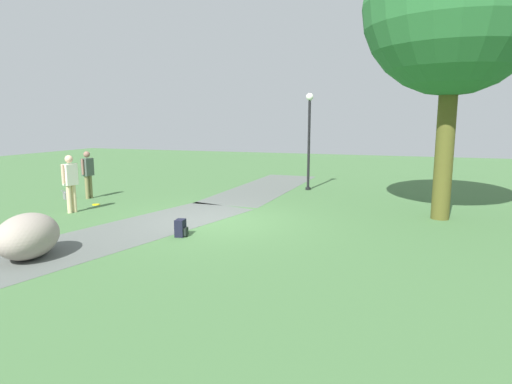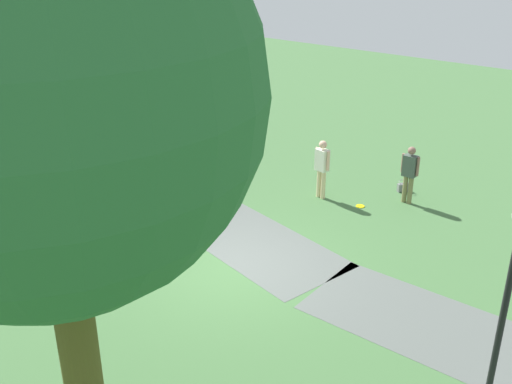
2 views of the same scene
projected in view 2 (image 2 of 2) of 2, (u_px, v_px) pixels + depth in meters
The scene contains 12 objects.
ground_plane at pixel (232, 267), 13.70m from camera, with size 48.00×48.00×0.00m, color #426B3C.
footpath_segment_mid at pixel (215, 219), 15.89m from camera, with size 8.31×4.09×0.01m.
footpath_segment_far at pixel (110, 135), 22.04m from camera, with size 8.11×5.80×0.01m.
large_shade_tree at pixel (41, 94), 6.06m from camera, with size 4.60×4.60×7.88m.
lamp_post at pixel (507, 296), 8.63m from camera, with size 0.28×0.28×3.67m.
lawn_boulder at pixel (168, 177), 17.34m from camera, with size 1.69×1.43×0.88m.
woman_with_handbag at pixel (410, 171), 16.44m from camera, with size 0.52×0.26×1.62m.
man_near_boulder at pixel (322, 165), 16.74m from camera, with size 0.51×0.32×1.67m.
handbag_on_grass at pixel (403, 187), 17.46m from camera, with size 0.38×0.38×0.31m.
backpack_by_boulder at pixel (204, 178), 17.94m from camera, with size 0.32×0.33×0.40m.
spare_backpack_on_lawn at pixel (181, 236), 14.65m from camera, with size 0.31×0.29×0.40m.
frisbee_on_grass at pixel (360, 206), 16.58m from camera, with size 0.23×0.23×0.02m.
Camera 2 is at (-7.53, 9.12, 7.13)m, focal length 42.85 mm.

